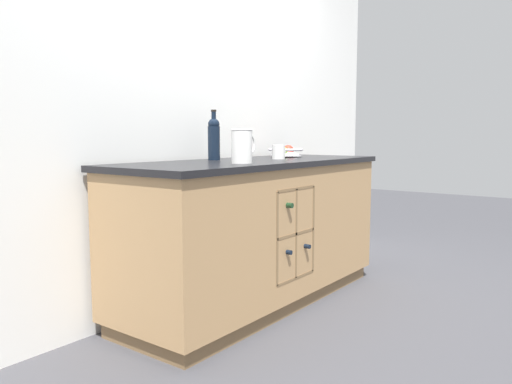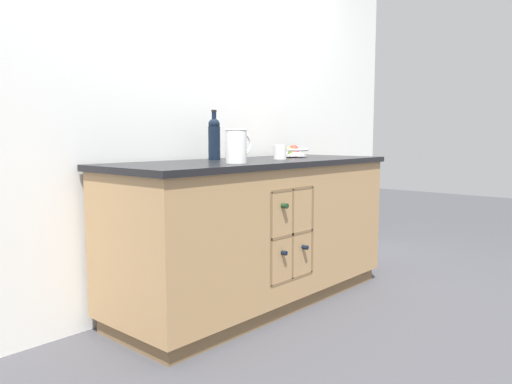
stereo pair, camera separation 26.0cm
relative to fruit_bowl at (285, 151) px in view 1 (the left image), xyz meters
The scene contains 7 objects.
ground_plane 1.08m from the fruit_bowl, 168.01° to the right, with size 14.00×14.00×0.00m, color #424247.
back_wall 0.66m from the fruit_bowl, 147.86° to the left, with size 4.40×0.06×2.55m, color white.
kitchen_island 0.70m from the fruit_bowl, 167.79° to the right, with size 2.02×0.73×0.92m.
fruit_bowl is the anchor object (origin of this frame).
white_pitcher 0.88m from the fruit_bowl, 162.09° to the right, with size 0.18×0.12×0.19m.
ceramic_mug 0.33m from the fruit_bowl, 153.67° to the right, with size 0.12×0.09×0.09m.
standing_wine_bottle 0.67m from the fruit_bowl, behind, with size 0.08×0.08×0.31m.
Camera 1 is at (-2.51, -1.87, 1.07)m, focal length 35.00 mm.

